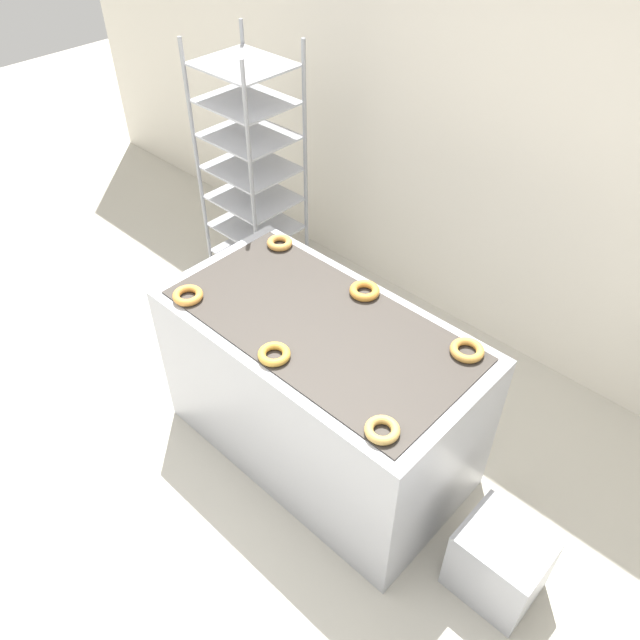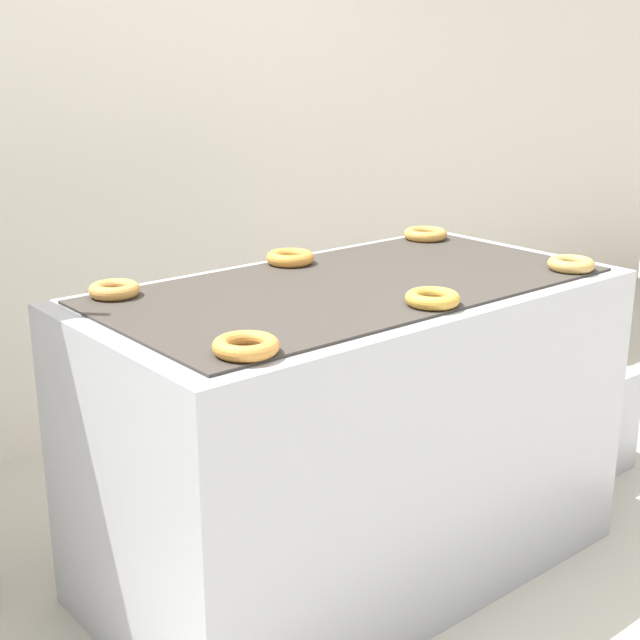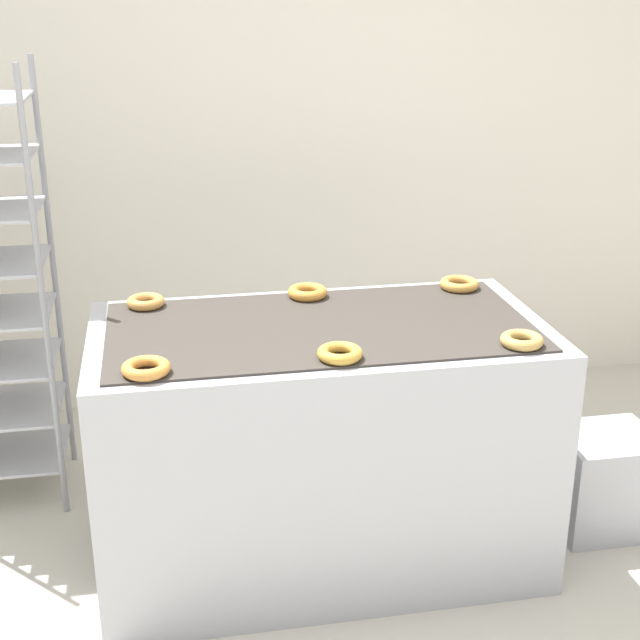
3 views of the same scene
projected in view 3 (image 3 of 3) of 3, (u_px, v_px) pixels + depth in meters
wall_back at (264, 124)px, 4.24m from camera, size 8.00×0.05×2.80m
fryer_machine at (320, 444)px, 3.22m from camera, size 1.57×0.83×0.92m
glaze_bin at (603, 481)px, 3.48m from camera, size 0.37×0.33×0.40m
donut_near_left at (146, 368)px, 2.67m from camera, size 0.15×0.15×0.04m
donut_near_center at (340, 353)px, 2.78m from camera, size 0.14×0.14×0.04m
donut_near_right at (522, 340)px, 2.88m from camera, size 0.14×0.14×0.04m
donut_far_left at (146, 302)px, 3.24m from camera, size 0.14×0.14×0.04m
donut_far_center at (308, 292)px, 3.34m from camera, size 0.15×0.15×0.04m
donut_far_right at (459, 284)px, 3.43m from camera, size 0.15×0.15×0.04m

